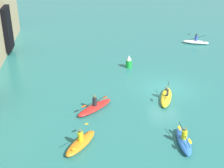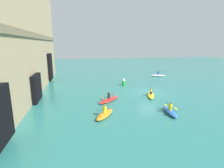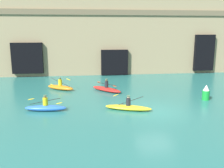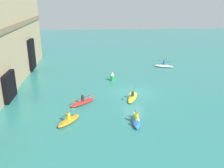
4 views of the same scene
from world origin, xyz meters
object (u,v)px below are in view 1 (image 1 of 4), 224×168
at_px(kayak_white, 196,42).
at_px(kayak_yellow, 166,97).
at_px(marker_buoy, 129,62).
at_px(kayak_blue, 184,140).
at_px(kayak_orange, 81,142).
at_px(kayak_red, 95,107).

relative_size(kayak_white, kayak_yellow, 0.91).
height_order(kayak_white, marker_buoy, marker_buoy).
distance_m(kayak_yellow, marker_buoy, 6.84).
bearing_deg(kayak_white, kayak_blue, -90.93).
distance_m(kayak_orange, marker_buoy, 12.72).
bearing_deg(kayak_white, kayak_orange, -106.11).
bearing_deg(kayak_red, kayak_blue, -85.57).
height_order(kayak_orange, kayak_red, kayak_orange).
xyz_separation_m(kayak_yellow, kayak_blue, (-5.66, 0.53, 0.04)).
distance_m(kayak_orange, kayak_white, 22.60).
xyz_separation_m(kayak_yellow, marker_buoy, (6.60, 1.79, 0.36)).
height_order(kayak_orange, kayak_blue, kayak_orange).
height_order(kayak_orange, marker_buoy, marker_buoy).
relative_size(kayak_red, marker_buoy, 2.42).
relative_size(kayak_white, kayak_blue, 1.04).
relative_size(kayak_orange, marker_buoy, 2.30).
height_order(kayak_yellow, kayak_red, kayak_red).
height_order(kayak_white, kayak_red, kayak_white).
height_order(kayak_yellow, marker_buoy, marker_buoy).
relative_size(kayak_yellow, kayak_blue, 1.14).
bearing_deg(kayak_blue, kayak_orange, -88.11).
distance_m(kayak_orange, kayak_yellow, 8.45).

